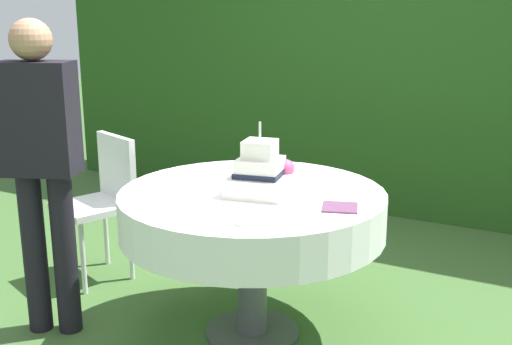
{
  "coord_description": "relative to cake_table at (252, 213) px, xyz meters",
  "views": [
    {
      "loc": [
        1.39,
        -2.58,
        1.63
      ],
      "look_at": [
        0.03,
        -0.01,
        0.87
      ],
      "focal_mm": 43.72,
      "sensor_mm": 36.0,
      "label": 1
    }
  ],
  "objects": [
    {
      "name": "serving_plate_far",
      "position": [
        -0.42,
        0.26,
        0.12
      ],
      "size": [
        0.12,
        0.12,
        0.01
      ],
      "primitive_type": "cylinder",
      "color": "white",
      "rests_on": "cake_table"
    },
    {
      "name": "wedding_cake",
      "position": [
        0.06,
        -0.02,
        0.21
      ],
      "size": [
        0.33,
        0.33,
        0.35
      ],
      "color": "white",
      "rests_on": "cake_table"
    },
    {
      "name": "ground_plane",
      "position": [
        0.0,
        0.0,
        -0.66
      ],
      "size": [
        20.0,
        20.0,
        0.0
      ],
      "primitive_type": "plane",
      "color": "#3D602D"
    },
    {
      "name": "serving_plate_left",
      "position": [
        0.39,
        0.33,
        0.12
      ],
      "size": [
        0.13,
        0.13,
        0.01
      ],
      "primitive_type": "cylinder",
      "color": "white",
      "rests_on": "cake_table"
    },
    {
      "name": "garden_chair",
      "position": [
        -1.17,
        0.23,
        -0.12
      ],
      "size": [
        0.52,
        0.52,
        0.89
      ],
      "color": "white",
      "rests_on": "ground_plane"
    },
    {
      "name": "serving_plate_near",
      "position": [
        0.22,
        -0.42,
        0.12
      ],
      "size": [
        0.14,
        0.14,
        0.01
      ],
      "primitive_type": "cylinder",
      "color": "white",
      "rests_on": "cake_table"
    },
    {
      "name": "cake_table",
      "position": [
        0.0,
        0.0,
        0.0
      ],
      "size": [
        1.31,
        1.31,
        0.77
      ],
      "color": "#4C4C51",
      "rests_on": "ground_plane"
    },
    {
      "name": "standing_person",
      "position": [
        -0.94,
        -0.44,
        0.27
      ],
      "size": [
        0.41,
        0.33,
        1.6
      ],
      "color": "black",
      "rests_on": "ground_plane"
    },
    {
      "name": "napkin_stack",
      "position": [
        0.48,
        -0.06,
        0.12
      ],
      "size": [
        0.2,
        0.2,
        0.01
      ],
      "primitive_type": "cube",
      "rotation": [
        0.0,
        0.0,
        0.32
      ],
      "color": "#603856",
      "rests_on": "cake_table"
    },
    {
      "name": "foliage_hedge",
      "position": [
        0.0,
        2.53,
        0.61
      ],
      "size": [
        6.35,
        0.64,
        2.55
      ],
      "primitive_type": "cube",
      "color": "#234C19",
      "rests_on": "ground_plane"
    },
    {
      "name": "serving_plate_right",
      "position": [
        -0.26,
        0.41,
        0.12
      ],
      "size": [
        0.12,
        0.12,
        0.01
      ],
      "primitive_type": "cylinder",
      "color": "white",
      "rests_on": "cake_table"
    }
  ]
}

